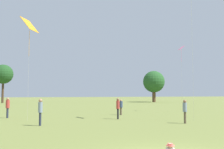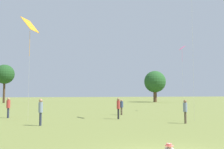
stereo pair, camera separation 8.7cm
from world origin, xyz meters
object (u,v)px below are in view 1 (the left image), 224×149
at_px(person_standing_4, 121,106).
at_px(kite_3, 181,51).
at_px(person_standing_0, 118,106).
at_px(distant_tree_0, 3,74).
at_px(person_standing_1, 8,106).
at_px(distant_tree_1, 154,82).
at_px(person_standing_6, 185,109).
at_px(kite_0, 30,26).
at_px(person_standing_2, 40,109).

height_order(person_standing_4, kite_3, kite_3).
distance_m(person_standing_0, distant_tree_0, 45.92).
xyz_separation_m(person_standing_1, distant_tree_0, (-4.77, 39.65, 5.48)).
height_order(person_standing_0, person_standing_4, person_standing_0).
bearing_deg(distant_tree_1, person_standing_1, -131.47).
height_order(person_standing_0, kite_3, kite_3).
bearing_deg(kite_3, person_standing_4, -23.46).
distance_m(person_standing_0, person_standing_1, 9.91).
bearing_deg(person_standing_0, person_standing_6, -51.86).
xyz_separation_m(person_standing_0, distant_tree_0, (-13.95, 43.40, 5.47)).
distance_m(person_standing_1, kite_3, 20.65).
xyz_separation_m(kite_0, distant_tree_1, (29.42, 38.51, -2.55)).
relative_size(person_standing_0, person_standing_4, 1.14).
distance_m(person_standing_1, person_standing_6, 15.30).
height_order(person_standing_6, distant_tree_0, distant_tree_0).
xyz_separation_m(person_standing_4, kite_0, (-8.99, -3.47, 6.73)).
distance_m(person_standing_6, distant_tree_0, 51.30).
bearing_deg(distant_tree_0, person_standing_2, -80.82).
bearing_deg(distant_tree_1, person_standing_0, -119.42).
bearing_deg(distant_tree_0, person_standing_4, -68.44).
height_order(person_standing_2, person_standing_4, person_standing_2).
distance_m(person_standing_1, distant_tree_0, 40.31).
bearing_deg(kite_0, distant_tree_1, 36.60).
distance_m(person_standing_6, distant_tree_1, 47.35).
bearing_deg(distant_tree_0, person_standing_1, -83.14).
bearing_deg(person_standing_4, person_standing_6, -114.65).
relative_size(person_standing_4, kite_3, 0.20).
bearing_deg(person_standing_0, kite_3, 30.49).
height_order(kite_3, distant_tree_1, kite_3).
relative_size(person_standing_0, person_standing_2, 0.99).
bearing_deg(person_standing_1, person_standing_2, 99.56).
height_order(person_standing_4, distant_tree_1, distant_tree_1).
distance_m(person_standing_0, person_standing_2, 7.08).
height_order(person_standing_0, distant_tree_0, distant_tree_0).
relative_size(person_standing_0, person_standing_6, 1.04).
height_order(person_standing_2, kite_3, kite_3).
bearing_deg(person_standing_4, kite_3, -22.44).
bearing_deg(distant_tree_1, person_standing_6, -112.79).
bearing_deg(person_standing_1, kite_3, 175.64).
height_order(person_standing_0, kite_0, kite_0).
bearing_deg(kite_0, kite_3, 2.86).
distance_m(person_standing_0, kite_3, 13.74).
distance_m(person_standing_2, distant_tree_0, 47.17).
xyz_separation_m(person_standing_2, person_standing_6, (10.24, -1.58, -0.08)).
relative_size(person_standing_2, kite_0, 0.22).
relative_size(person_standing_1, person_standing_2, 0.99).
relative_size(person_standing_1, distant_tree_0, 0.20).
distance_m(person_standing_4, distant_tree_1, 40.77).
height_order(person_standing_4, kite_0, kite_0).
distance_m(person_standing_2, kite_0, 7.43).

